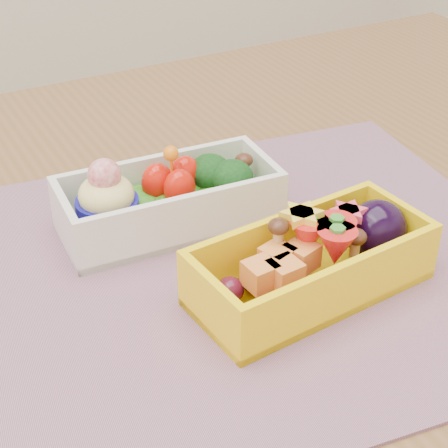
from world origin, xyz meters
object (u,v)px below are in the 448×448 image
placemat (219,271)px  bento_white (168,200)px  table (212,335)px  bento_yellow (316,261)px

placemat → bento_white: bearing=95.3°
table → placemat: bearing=-109.2°
placemat → bento_white: (-0.01, 0.08, 0.03)m
placemat → bento_yellow: bearing=-47.4°
placemat → bento_white: bento_white is taller
table → bento_yellow: bento_yellow is taller
bento_white → bento_yellow: bearing=-62.5°
bento_white → bento_yellow: (0.06, -0.13, 0.00)m
placemat → table: bearing=70.8°
table → placemat: size_ratio=2.37×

